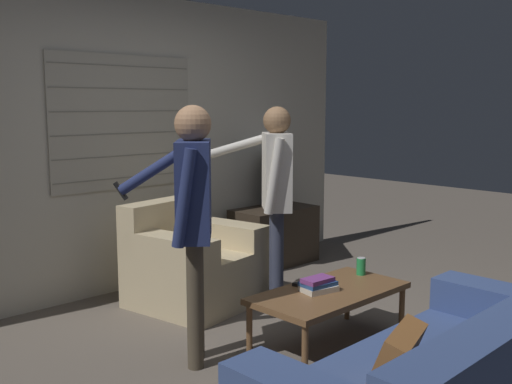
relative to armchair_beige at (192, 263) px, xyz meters
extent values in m
plane|color=#665B51|center=(-0.09, -1.31, -0.33)|extent=(16.00, 16.00, 0.00)
cube|color=#BCB7A8|center=(-0.09, 0.72, 0.94)|extent=(5.20, 0.06, 2.55)
cube|color=#A8A393|center=(-0.18, 0.68, 1.14)|extent=(1.36, 0.02, 1.13)
cube|color=gray|center=(-0.18, 0.67, 0.66)|extent=(1.34, 0.00, 0.01)
cube|color=gray|center=(-0.18, 0.67, 0.85)|extent=(1.34, 0.00, 0.01)
cube|color=gray|center=(-0.18, 0.67, 1.04)|extent=(1.34, 0.00, 0.01)
cube|color=gray|center=(-0.18, 0.67, 1.23)|extent=(1.34, 0.00, 0.01)
cube|color=gray|center=(-0.18, 0.67, 1.42)|extent=(1.34, 0.00, 0.01)
cube|color=gray|center=(-0.18, 0.67, 1.61)|extent=(1.34, 0.00, 0.01)
cube|color=#935B2D|center=(-0.84, -2.47, 0.19)|extent=(0.41, 0.32, 0.37)
cube|color=#C6B289|center=(0.01, -0.05, -0.11)|extent=(1.03, 1.01, 0.44)
cube|color=#C6B289|center=(-0.05, 0.28, 0.30)|extent=(0.91, 0.35, 0.39)
cube|color=#C6B289|center=(0.33, 0.01, 0.20)|extent=(0.39, 0.90, 0.20)
cube|color=#C6B289|center=(-0.31, -0.10, 0.20)|extent=(0.39, 0.90, 0.20)
cube|color=brown|center=(0.11, -1.36, 0.04)|extent=(1.10, 0.56, 0.04)
cylinder|color=brown|center=(-0.40, -1.12, -0.15)|extent=(0.04, 0.04, 0.35)
cylinder|color=brown|center=(0.62, -1.12, -0.15)|extent=(0.04, 0.04, 0.35)
cylinder|color=brown|center=(-0.40, -1.60, -0.15)|extent=(0.04, 0.04, 0.35)
cylinder|color=brown|center=(0.62, -1.60, -0.15)|extent=(0.04, 0.04, 0.35)
cube|color=#33281E|center=(1.35, 0.39, -0.04)|extent=(0.87, 0.47, 0.58)
cube|color=#B2B2B7|center=(1.35, 0.39, 0.52)|extent=(0.58, 0.61, 0.55)
cube|color=black|center=(1.28, 0.45, 0.52)|extent=(0.38, 0.42, 0.45)
cylinder|color=#4C4233|center=(-0.74, -0.99, 0.07)|extent=(0.10, 0.10, 0.80)
cylinder|color=#4C4233|center=(-0.64, -0.88, 0.07)|extent=(0.10, 0.10, 0.80)
cube|color=navy|center=(-0.69, -0.94, 0.77)|extent=(0.44, 0.46, 0.60)
sphere|color=#A87A56|center=(-0.69, -0.94, 1.17)|extent=(0.22, 0.22, 0.22)
cylinder|color=navy|center=(-0.88, -1.09, 0.76)|extent=(0.16, 0.15, 0.58)
cylinder|color=navy|center=(-0.72, -0.60, 0.89)|extent=(0.44, 0.39, 0.37)
cube|color=black|center=(-0.90, -0.44, 0.74)|extent=(0.09, 0.09, 0.12)
cylinder|color=#33384C|center=(0.37, -0.62, 0.07)|extent=(0.10, 0.10, 0.80)
cylinder|color=#33384C|center=(0.45, -0.51, 0.07)|extent=(0.10, 0.10, 0.80)
cube|color=beige|center=(0.41, -0.57, 0.77)|extent=(0.39, 0.41, 0.60)
sphere|color=#846042|center=(0.41, -0.57, 1.17)|extent=(0.21, 0.21, 0.21)
cylinder|color=beige|center=(0.25, -0.70, 0.76)|extent=(0.16, 0.15, 0.57)
cylinder|color=beige|center=(0.33, -0.23, 0.96)|extent=(0.48, 0.41, 0.22)
cube|color=black|center=(0.11, -0.06, 0.88)|extent=(0.07, 0.07, 0.13)
cube|color=beige|center=(0.03, -1.32, 0.08)|extent=(0.26, 0.20, 0.04)
cube|color=#284C89|center=(0.03, -1.32, 0.12)|extent=(0.24, 0.18, 0.03)
cube|color=#75387F|center=(0.02, -1.33, 0.14)|extent=(0.22, 0.14, 0.03)
cylinder|color=#238E47|center=(0.55, -1.28, 0.12)|extent=(0.07, 0.07, 0.12)
cylinder|color=silver|center=(0.55, -1.28, 0.19)|extent=(0.06, 0.06, 0.00)
cube|color=black|center=(0.02, -1.18, 0.08)|extent=(0.08, 0.14, 0.02)
camera|label=1|loc=(-2.91, -3.79, 1.29)|focal=42.00mm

